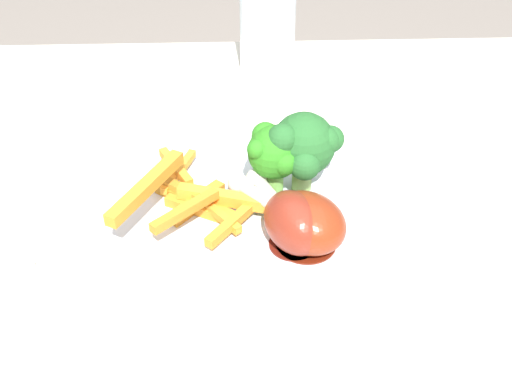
{
  "coord_description": "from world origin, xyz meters",
  "views": [
    {
      "loc": [
        -0.02,
        0.5,
        1.12
      ],
      "look_at": [
        -0.04,
        0.03,
        0.75
      ],
      "focal_mm": 46.67,
      "sensor_mm": 36.0,
      "label": 1
    }
  ],
  "objects": [
    {
      "name": "chicken_drumstick_near",
      "position": [
        -0.07,
        0.08,
        0.76
      ],
      "size": [
        0.08,
        0.12,
        0.05
      ],
      "color": "#5B1910",
      "rests_on": "dinner_plate"
    },
    {
      "name": "water_glass",
      "position": [
        -0.06,
        -0.26,
        0.79
      ],
      "size": [
        0.07,
        0.07,
        0.13
      ],
      "primitive_type": "cylinder",
      "color": "silver",
      "rests_on": "dining_table"
    },
    {
      "name": "broccoli_floret_middle",
      "position": [
        -0.06,
        0.01,
        0.78
      ],
      "size": [
        0.05,
        0.05,
        0.07
      ],
      "color": "#78BB50",
      "rests_on": "dinner_plate"
    },
    {
      "name": "broccoli_floret_front",
      "position": [
        -0.08,
        0.0,
        0.78
      ],
      "size": [
        0.07,
        0.07,
        0.08
      ],
      "color": "#83A253",
      "rests_on": "dinner_plate"
    },
    {
      "name": "dinner_plate",
      "position": [
        -0.04,
        0.03,
        0.73
      ],
      "size": [
        0.28,
        0.28,
        0.01
      ],
      "primitive_type": "cylinder",
      "color": "silver",
      "rests_on": "dining_table"
    },
    {
      "name": "carrot_fries_pile",
      "position": [
        0.02,
        0.03,
        0.75
      ],
      "size": [
        0.16,
        0.14,
        0.04
      ],
      "color": "orange",
      "rests_on": "dinner_plate"
    },
    {
      "name": "dining_table",
      "position": [
        0.0,
        0.0,
        0.6
      ],
      "size": [
        0.92,
        0.7,
        0.72
      ],
      "color": "silver",
      "rests_on": "ground_plane"
    },
    {
      "name": "chicken_drumstick_far",
      "position": [
        -0.08,
        0.08,
        0.76
      ],
      "size": [
        0.11,
        0.12,
        0.05
      ],
      "color": "#5F1B0C",
      "rests_on": "dinner_plate"
    }
  ]
}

